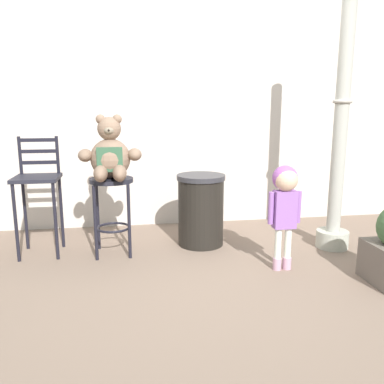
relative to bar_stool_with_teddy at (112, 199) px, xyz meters
The scene contains 8 objects.
ground_plane 1.34m from the bar_stool_with_teddy, 41.11° to the right, with size 24.00×24.00×0.00m, color #7D6859.
building_wall 1.88m from the bar_stool_with_teddy, 50.86° to the left, with size 7.82×0.30×3.52m, color beige.
bar_stool_with_teddy is the anchor object (origin of this frame).
teddy_bear 0.43m from the bar_stool_with_teddy, 90.00° to the right, with size 0.60×0.54×0.61m.
child_walking 1.66m from the bar_stool_with_teddy, 23.18° to the right, with size 0.30×0.24×0.95m.
trash_bin 0.94m from the bar_stool_with_teddy, ahead, with size 0.51×0.51×0.76m.
lamppost 2.32m from the bar_stool_with_teddy, ahead, with size 0.33×0.33×2.59m.
bar_chair_empty 0.74m from the bar_stool_with_teddy, 169.81° to the left, with size 0.42×0.42×1.17m.
Camera 1 is at (-0.74, -3.11, 1.44)m, focal length 37.32 mm.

